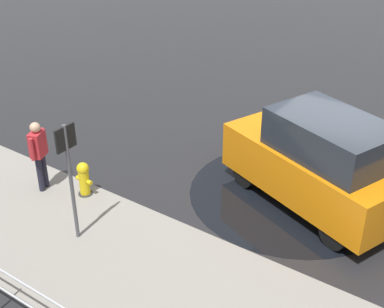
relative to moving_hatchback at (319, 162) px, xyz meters
The scene contains 6 objects.
ground_plane 1.13m from the moving_hatchback, 91.99° to the right, with size 60.00×60.00×0.00m, color black.
moving_hatchback is the anchor object (origin of this frame).
fire_hydrant 4.87m from the moving_hatchback, 31.02° to the left, with size 0.42×0.31×0.80m.
pedestrian 5.79m from the moving_hatchback, 29.35° to the left, with size 0.35×0.54×1.62m.
sign_post 4.88m from the moving_hatchback, 48.45° to the left, with size 0.07×0.44×2.40m.
puddle_patch 1.17m from the moving_hatchback, ahead, with size 4.34×4.34×0.01m, color black.
Camera 1 is at (-3.19, 9.49, 6.39)m, focal length 50.00 mm.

